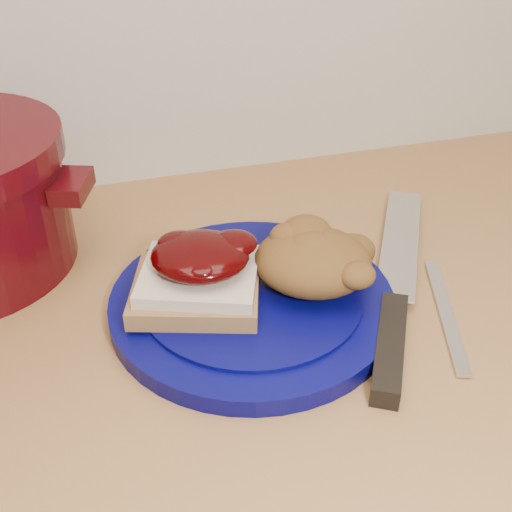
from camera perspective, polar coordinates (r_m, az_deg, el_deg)
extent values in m
cylinder|color=#05054D|center=(0.63, -0.36, -4.18)|extent=(0.37, 0.37, 0.02)
cube|color=olive|center=(0.61, -5.34, -3.01)|extent=(0.14, 0.13, 0.02)
cube|color=beige|center=(0.61, -5.09, -1.76)|extent=(0.13, 0.13, 0.01)
ellipsoid|color=black|center=(0.60, -5.01, 0.02)|extent=(0.12, 0.11, 0.03)
ellipsoid|color=brown|center=(0.62, 5.07, -0.49)|extent=(0.14, 0.14, 0.06)
cube|color=black|center=(0.59, 11.82, -7.89)|extent=(0.09, 0.13, 0.02)
cube|color=silver|center=(0.74, 12.72, 1.36)|extent=(0.15, 0.21, 0.00)
cube|color=silver|center=(0.66, 16.53, -4.83)|extent=(0.07, 0.17, 0.00)
cube|color=#39050A|center=(0.67, -16.08, 5.99)|extent=(0.05, 0.06, 0.02)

